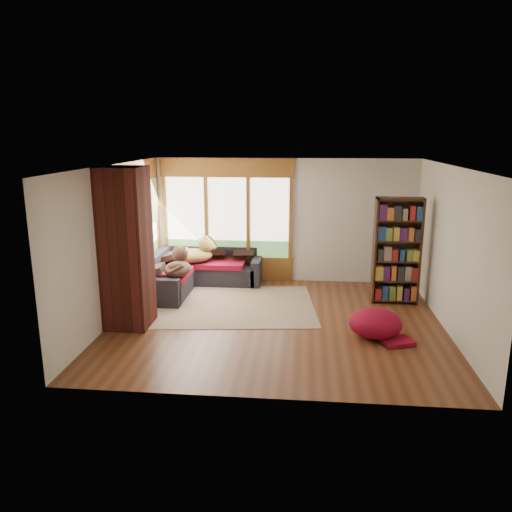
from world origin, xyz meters
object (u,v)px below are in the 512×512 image
(sectional_sofa, at_px, (186,274))
(dog_tan, at_px, (195,248))
(bookshelf, at_px, (397,251))
(brick_chimney, at_px, (126,249))
(dog_brindle, at_px, (178,260))
(pouf, at_px, (375,322))
(area_rug, at_px, (232,306))

(sectional_sofa, xyz_separation_m, dog_tan, (0.16, 0.29, 0.48))
(bookshelf, bearing_deg, dog_tan, 169.14)
(brick_chimney, distance_m, sectional_sofa, 2.32)
(sectional_sofa, relative_size, bookshelf, 1.11)
(dog_brindle, bearing_deg, sectional_sofa, -1.22)
(pouf, height_order, dog_brindle, dog_brindle)
(area_rug, bearing_deg, pouf, -26.03)
(dog_tan, distance_m, dog_brindle, 0.95)
(pouf, relative_size, dog_tan, 0.83)
(area_rug, xyz_separation_m, pouf, (2.43, -1.19, 0.23))
(area_rug, relative_size, bookshelf, 1.52)
(sectional_sofa, bearing_deg, dog_brindle, -92.18)
(brick_chimney, bearing_deg, area_rug, 35.12)
(sectional_sofa, xyz_separation_m, dog_brindle, (0.03, -0.65, 0.45))
(pouf, xyz_separation_m, dog_tan, (-3.37, 2.44, 0.55))
(sectional_sofa, relative_size, area_rug, 0.73)
(dog_tan, bearing_deg, brick_chimney, -120.54)
(brick_chimney, xyz_separation_m, pouf, (3.97, -0.11, -1.07))
(bookshelf, xyz_separation_m, dog_brindle, (-4.07, -0.18, -0.23))
(sectional_sofa, relative_size, dog_brindle, 2.64)
(brick_chimney, distance_m, dog_brindle, 1.57)
(sectional_sofa, height_order, bookshelf, bookshelf)
(area_rug, distance_m, dog_tan, 1.75)
(pouf, distance_m, dog_brindle, 3.84)
(area_rug, bearing_deg, dog_tan, 126.75)
(dog_brindle, bearing_deg, area_rug, -110.27)
(area_rug, height_order, bookshelf, bookshelf)
(pouf, bearing_deg, brick_chimney, 178.46)
(bookshelf, xyz_separation_m, dog_tan, (-3.94, 0.76, -0.21))
(sectional_sofa, height_order, dog_tan, dog_tan)
(area_rug, distance_m, pouf, 2.72)
(brick_chimney, height_order, dog_brindle, brick_chimney)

